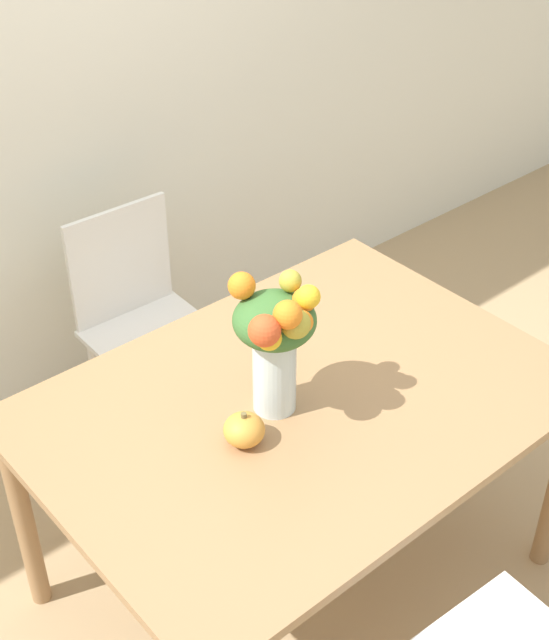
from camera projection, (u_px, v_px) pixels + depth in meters
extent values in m
plane|color=tan|center=(296.00, 577.00, 2.88)|extent=(12.00, 12.00, 0.00)
cube|color=silver|center=(34.00, 60.00, 2.92)|extent=(8.00, 0.06, 2.70)
cube|color=#9E754C|center=(300.00, 403.00, 2.45)|extent=(1.45, 1.05, 0.03)
cylinder|color=#9E754C|center=(23.00, 518.00, 2.61)|extent=(0.06, 0.06, 0.73)
cylinder|color=#9E754C|center=(348.00, 342.00, 3.31)|extent=(0.06, 0.06, 0.73)
cylinder|color=silver|center=(274.00, 371.00, 2.35)|extent=(0.12, 0.12, 0.24)
cylinder|color=silver|center=(274.00, 394.00, 2.39)|extent=(0.10, 0.10, 0.09)
cylinder|color=#38662D|center=(281.00, 358.00, 2.34)|extent=(0.01, 0.00, 0.28)
cylinder|color=#38662D|center=(271.00, 357.00, 2.35)|extent=(0.01, 0.01, 0.28)
cylinder|color=#38662D|center=(266.00, 362.00, 2.33)|extent=(0.01, 0.01, 0.28)
cylinder|color=#38662D|center=(272.00, 367.00, 2.31)|extent=(0.01, 0.01, 0.28)
cylinder|color=#38662D|center=(282.00, 365.00, 2.32)|extent=(0.01, 0.01, 0.28)
ellipsoid|color=#38662D|center=(274.00, 320.00, 2.25)|extent=(0.22, 0.22, 0.13)
sphere|color=orange|center=(301.00, 322.00, 2.19)|extent=(0.06, 0.06, 0.06)
sphere|color=orange|center=(242.00, 286.00, 2.24)|extent=(0.07, 0.07, 0.07)
sphere|color=#AD9E33|center=(290.00, 281.00, 2.24)|extent=(0.06, 0.06, 0.06)
sphere|color=#D64C23|center=(264.00, 331.00, 2.11)|extent=(0.08, 0.08, 0.08)
sphere|color=yellow|center=(269.00, 338.00, 2.14)|extent=(0.06, 0.06, 0.06)
sphere|color=yellow|center=(308.00, 297.00, 2.19)|extent=(0.06, 0.06, 0.06)
sphere|color=#AD9E33|center=(296.00, 324.00, 2.16)|extent=(0.08, 0.08, 0.08)
sphere|color=orange|center=(305.00, 300.00, 2.22)|extent=(0.06, 0.06, 0.06)
sphere|color=orange|center=(288.00, 315.00, 2.13)|extent=(0.07, 0.07, 0.07)
ellipsoid|color=gold|center=(244.00, 430.00, 2.28)|extent=(0.11, 0.11, 0.09)
cylinder|color=brown|center=(244.00, 416.00, 2.25)|extent=(0.02, 0.02, 0.02)
cube|color=white|center=(156.00, 339.00, 3.16)|extent=(0.43, 0.43, 0.02)
cylinder|color=white|center=(147.00, 434.00, 3.10)|extent=(0.04, 0.04, 0.45)
cylinder|color=white|center=(225.00, 394.00, 3.28)|extent=(0.04, 0.04, 0.45)
cylinder|color=white|center=(97.00, 386.00, 3.32)|extent=(0.04, 0.04, 0.45)
cylinder|color=white|center=(173.00, 351.00, 3.49)|extent=(0.04, 0.04, 0.45)
cube|color=white|center=(120.00, 262.00, 3.16)|extent=(0.40, 0.03, 0.43)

